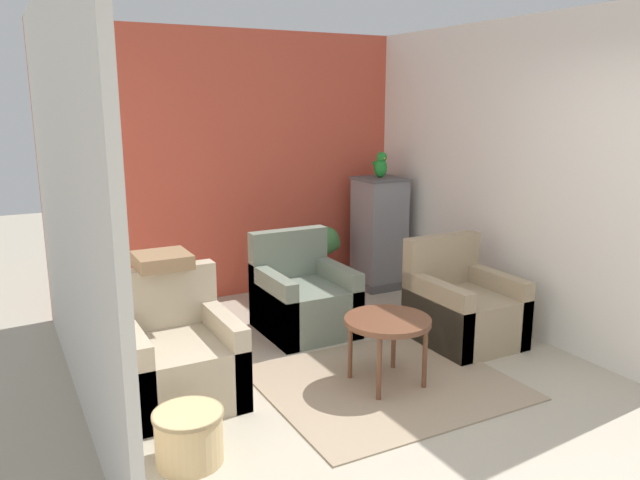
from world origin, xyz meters
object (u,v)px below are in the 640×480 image
object	(u,v)px
parrot	(380,166)
potted_plant	(326,251)
armchair_left	(178,359)
wicker_basket	(189,435)
armchair_middle	(303,300)
birdcage	(379,233)
armchair_right	(462,309)
coffee_table	(388,325)

from	to	relation	value
parrot	potted_plant	size ratio (longest dim) A/B	0.39
armchair_left	wicker_basket	distance (m)	0.85
armchair_left	armchair_middle	xyz separation A→B (m)	(1.35, 0.76, 0.00)
birdcage	potted_plant	xyz separation A→B (m)	(-0.60, 0.14, -0.17)
armchair_right	parrot	distance (m)	2.02
armchair_left	parrot	bearing A→B (deg)	30.33
coffee_table	birdcage	bearing A→B (deg)	58.09
armchair_right	armchair_middle	world-z (taller)	same
armchair_middle	birdcage	xyz separation A→B (m)	(1.35, 0.82, 0.32)
armchair_left	armchair_right	bearing A→B (deg)	-2.67
armchair_left	coffee_table	bearing A→B (deg)	-20.09
armchair_middle	parrot	xyz separation A→B (m)	(1.35, 0.82, 1.07)
armchair_middle	wicker_basket	bearing A→B (deg)	-134.01
coffee_table	wicker_basket	xyz separation A→B (m)	(-1.58, -0.31, -0.29)
birdcage	parrot	size ratio (longest dim) A/B	4.34
armchair_right	potted_plant	bearing A→B (deg)	100.65
armchair_left	birdcage	bearing A→B (deg)	30.29
coffee_table	armchair_left	xyz separation A→B (m)	(-1.40, 0.51, -0.17)
armchair_middle	parrot	distance (m)	1.91
coffee_table	armchair_left	world-z (taller)	armchair_left
armchair_right	armchair_middle	size ratio (longest dim) A/B	1.00
coffee_table	wicker_basket	world-z (taller)	coffee_table
birdcage	armchair_middle	bearing A→B (deg)	-148.72
armchair_right	armchair_left	bearing A→B (deg)	177.33
birdcage	armchair_left	bearing A→B (deg)	-149.71
coffee_table	potted_plant	world-z (taller)	potted_plant
armchair_middle	birdcage	bearing A→B (deg)	31.28
armchair_middle	birdcage	distance (m)	1.61
armchair_left	wicker_basket	xyz separation A→B (m)	(-0.17, -0.82, -0.12)
armchair_right	wicker_basket	size ratio (longest dim) A/B	2.15
armchair_left	parrot	distance (m)	3.31
coffee_table	armchair_right	xyz separation A→B (m)	(1.05, 0.40, -0.17)
armchair_middle	wicker_basket	world-z (taller)	armchair_middle
armchair_middle	birdcage	size ratio (longest dim) A/B	0.72
armchair_left	parrot	xyz separation A→B (m)	(2.71, 1.58, 1.07)
birdcage	armchair_right	bearing A→B (deg)	-98.53
birdcage	parrot	xyz separation A→B (m)	(-0.00, 0.00, 0.74)
armchair_middle	potted_plant	xyz separation A→B (m)	(0.75, 0.96, 0.16)
armchair_middle	armchair_left	bearing A→B (deg)	-150.71
armchair_right	parrot	xyz separation A→B (m)	(0.25, 1.70, 1.07)
armchair_left	birdcage	size ratio (longest dim) A/B	0.72
coffee_table	armchair_middle	bearing A→B (deg)	92.15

